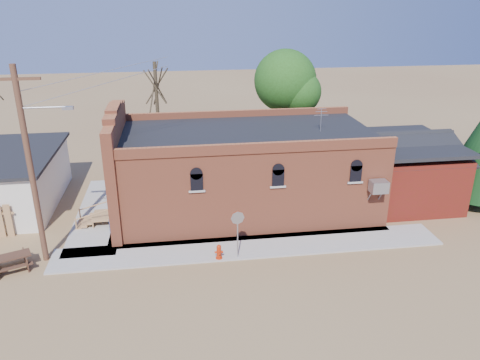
{
  "coord_description": "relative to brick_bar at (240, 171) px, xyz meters",
  "views": [
    {
      "loc": [
        -1.93,
        -18.95,
        11.52
      ],
      "look_at": [
        1.39,
        3.93,
        2.4
      ],
      "focal_mm": 35.0,
      "sensor_mm": 36.0,
      "label": 1
    }
  ],
  "objects": [
    {
      "name": "stop_sign",
      "position": [
        -0.94,
        -5.49,
        -0.44
      ],
      "size": [
        0.64,
        0.16,
        2.37
      ],
      "rotation": [
        0.0,
        0.0,
        -0.24
      ],
      "color": "#98979D",
      "rests_on": "sidewalk_south"
    },
    {
      "name": "utility_pole",
      "position": [
        -9.79,
        -4.29,
        2.43
      ],
      "size": [
        3.12,
        0.26,
        9.0
      ],
      "color": "#4A2C1D",
      "rests_on": "ground"
    },
    {
      "name": "sidewalk_south",
      "position": [
        -0.14,
        -4.59,
        -2.3
      ],
      "size": [
        19.0,
        2.2,
        0.08
      ],
      "primitive_type": "cube",
      "color": "#9E9991",
      "rests_on": "ground"
    },
    {
      "name": "ground",
      "position": [
        -1.64,
        -5.49,
        -2.34
      ],
      "size": [
        120.0,
        120.0,
        0.0
      ],
      "primitive_type": "plane",
      "color": "brown",
      "rests_on": "ground"
    },
    {
      "name": "fire_hydrant",
      "position": [
        -1.82,
        -5.5,
        -1.91
      ],
      "size": [
        0.4,
        0.38,
        0.71
      ],
      "rotation": [
        0.0,
        0.0,
        0.15
      ],
      "color": "#B4260A",
      "rests_on": "sidewalk_south"
    },
    {
      "name": "trash_barrel",
      "position": [
        -6.94,
        -2.06,
        -1.91
      ],
      "size": [
        0.61,
        0.61,
        0.71
      ],
      "primitive_type": "cylinder",
      "rotation": [
        0.0,
        0.0,
        0.43
      ],
      "color": "navy",
      "rests_on": "sidewalk_west"
    },
    {
      "name": "picnic_table",
      "position": [
        -11.14,
        -4.99,
        -1.88
      ],
      "size": [
        2.03,
        1.8,
        0.7
      ],
      "rotation": [
        0.0,
        0.0,
        0.39
      ],
      "color": "#44291B",
      "rests_on": "ground"
    },
    {
      "name": "brick_bar",
      "position": [
        0.0,
        0.0,
        0.0
      ],
      "size": [
        16.4,
        7.97,
        6.3
      ],
      "color": "#BA5939",
      "rests_on": "ground"
    },
    {
      "name": "red_shed",
      "position": [
        9.86,
        0.01,
        -0.07
      ],
      "size": [
        5.4,
        6.4,
        4.3
      ],
      "color": "#571B0F",
      "rests_on": "ground"
    },
    {
      "name": "tree_bare_near",
      "position": [
        -4.64,
        7.51,
        3.62
      ],
      "size": [
        2.8,
        2.8,
        7.65
      ],
      "color": "#423425",
      "rests_on": "ground"
    },
    {
      "name": "tree_leafy",
      "position": [
        4.36,
        8.01,
        3.59
      ],
      "size": [
        4.4,
        4.4,
        8.15
      ],
      "color": "#423425",
      "rests_on": "ground"
    },
    {
      "name": "sidewalk_west",
      "position": [
        -7.94,
        0.51,
        -2.3
      ],
      "size": [
        2.6,
        10.0,
        0.08
      ],
      "primitive_type": "cube",
      "color": "#9E9991",
      "rests_on": "ground"
    }
  ]
}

